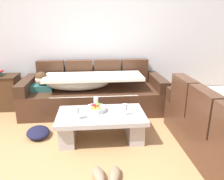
% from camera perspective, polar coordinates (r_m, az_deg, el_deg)
% --- Properties ---
extents(ground_plane, '(14.00, 14.00, 0.00)m').
position_cam_1_polar(ground_plane, '(2.70, -0.06, -18.49)').
color(ground_plane, '#AC7D4F').
extents(back_wall, '(9.00, 0.10, 2.70)m').
position_cam_1_polar(back_wall, '(4.33, -2.77, 14.49)').
color(back_wall, silver).
rests_on(back_wall, ground_plane).
extents(couch_along_wall, '(2.52, 0.92, 0.88)m').
position_cam_1_polar(couch_along_wall, '(4.00, -5.36, -0.80)').
color(couch_along_wall, '#492B1C').
rests_on(couch_along_wall, ground_plane).
extents(coffee_table, '(1.20, 0.68, 0.38)m').
position_cam_1_polar(coffee_table, '(3.05, -2.87, -8.65)').
color(coffee_table, '#B2ACAC').
rests_on(coffee_table, ground_plane).
extents(fruit_bowl, '(0.28, 0.28, 0.10)m').
position_cam_1_polar(fruit_bowl, '(3.05, -4.26, -4.89)').
color(fruit_bowl, silver).
rests_on(fruit_bowl, coffee_table).
extents(wine_glass_near_left, '(0.07, 0.07, 0.17)m').
position_cam_1_polar(wine_glass_near_left, '(2.82, -9.18, -5.41)').
color(wine_glass_near_left, silver).
rests_on(wine_glass_near_left, coffee_table).
extents(wine_glass_near_right, '(0.07, 0.07, 0.17)m').
position_cam_1_polar(wine_glass_near_right, '(2.89, 3.40, -4.66)').
color(wine_glass_near_right, silver).
rests_on(wine_glass_near_right, coffee_table).
extents(wine_glass_far_back, '(0.07, 0.07, 0.17)m').
position_cam_1_polar(wine_glass_far_back, '(3.15, -4.24, -2.77)').
color(wine_glass_far_back, silver).
rests_on(wine_glass_far_back, coffee_table).
extents(open_magazine, '(0.28, 0.22, 0.01)m').
position_cam_1_polar(open_magazine, '(2.98, 3.85, -6.27)').
color(open_magazine, white).
rests_on(open_magazine, coffee_table).
extents(pair_of_shoes, '(0.35, 0.31, 0.09)m').
position_cam_1_polar(pair_of_shoes, '(2.46, -1.43, -21.34)').
color(pair_of_shoes, '#8C7259').
rests_on(pair_of_shoes, ground_plane).
extents(crumpled_garment, '(0.43, 0.48, 0.12)m').
position_cam_1_polar(crumpled_garment, '(3.36, -18.86, -10.50)').
color(crumpled_garment, '#191933').
rests_on(crumpled_garment, ground_plane).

